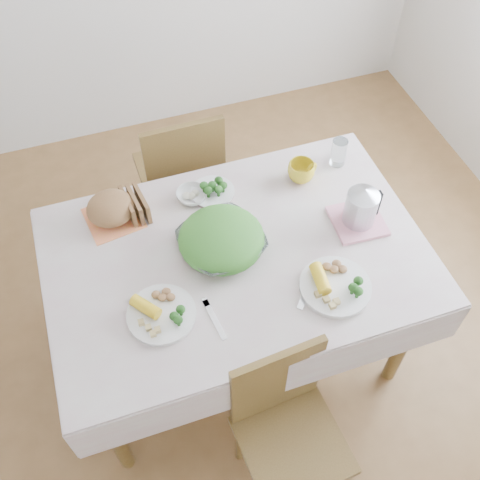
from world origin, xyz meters
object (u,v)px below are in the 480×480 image
object	(u,v)px
chair_far	(179,169)
yellow_mug	(301,172)
chair_near	(294,439)
dinner_plate_right	(335,287)
dinner_plate_left	(162,314)
salad_bowl	(222,243)
dining_table	(237,305)
electric_kettle	(362,203)

from	to	relation	value
chair_far	yellow_mug	world-z (taller)	chair_far
chair_near	dinner_plate_right	bearing A→B (deg)	48.11
chair_near	dinner_plate_left	distance (m)	0.67
chair_near	salad_bowl	bearing A→B (deg)	89.41
dining_table	dinner_plate_left	xyz separation A→B (m)	(-0.35, -0.18, 0.40)
dining_table	chair_far	size ratio (longest dim) A/B	1.55
electric_kettle	chair_near	bearing A→B (deg)	-133.89
dinner_plate_right	electric_kettle	bearing A→B (deg)	50.06
dinner_plate_right	electric_kettle	distance (m)	0.37
dining_table	electric_kettle	distance (m)	0.73
yellow_mug	electric_kettle	size ratio (longest dim) A/B	0.65
salad_bowl	dining_table	bearing A→B (deg)	-41.22
chair_near	dinner_plate_left	size ratio (longest dim) A/B	3.27
chair_near	yellow_mug	size ratio (longest dim) A/B	7.05
dinner_plate_left	yellow_mug	bearing A→B (deg)	32.71
salad_bowl	chair_far	bearing A→B (deg)	89.56
chair_near	dinner_plate_right	distance (m)	0.58
dinner_plate_left	chair_near	bearing A→B (deg)	-54.60
salad_bowl	dinner_plate_left	size ratio (longest dim) A/B	1.25
dining_table	salad_bowl	xyz separation A→B (m)	(-0.05, 0.04, 0.43)
dining_table	dinner_plate_right	bearing A→B (deg)	-42.24
dinner_plate_left	dinner_plate_right	distance (m)	0.66
chair_far	dinner_plate_right	bearing A→B (deg)	106.43
dinner_plate_left	chair_far	bearing A→B (deg)	73.11
electric_kettle	dinner_plate_right	bearing A→B (deg)	-135.27
chair_far	dinner_plate_left	bearing A→B (deg)	72.26
dinner_plate_right	yellow_mug	bearing A→B (deg)	80.51
chair_far	electric_kettle	xyz separation A→B (m)	(0.57, -0.83, 0.42)
salad_bowl	dinner_plate_right	size ratio (longest dim) A/B	1.17
dinner_plate_left	yellow_mug	world-z (taller)	yellow_mug
dining_table	electric_kettle	size ratio (longest dim) A/B	7.66
dinner_plate_right	electric_kettle	size ratio (longest dim) A/B	1.49
chair_far	dinner_plate_right	xyz separation A→B (m)	(0.34, -1.10, 0.31)
chair_near	electric_kettle	distance (m)	0.94
dining_table	salad_bowl	world-z (taller)	salad_bowl
dining_table	yellow_mug	distance (m)	0.66
chair_far	chair_near	bearing A→B (deg)	90.68
chair_near	chair_far	size ratio (longest dim) A/B	0.92
dinner_plate_left	dinner_plate_right	bearing A→B (deg)	-8.21
dinner_plate_left	dinner_plate_right	world-z (taller)	same
yellow_mug	electric_kettle	bearing A→B (deg)	-67.07
salad_bowl	electric_kettle	bearing A→B (deg)	-4.73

